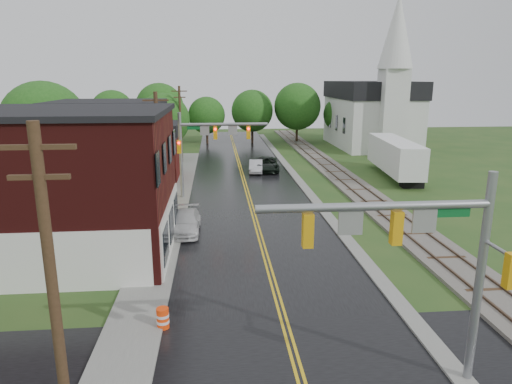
{
  "coord_description": "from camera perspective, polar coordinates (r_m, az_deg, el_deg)",
  "views": [
    {
      "loc": [
        -2.7,
        -10.73,
        9.94
      ],
      "look_at": [
        -0.44,
        14.75,
        3.5
      ],
      "focal_mm": 32.0,
      "sensor_mm": 36.0,
      "label": 1
    }
  ],
  "objects": [
    {
      "name": "main_road",
      "position": [
        42.02,
        -1.24,
        0.44
      ],
      "size": [
        10.0,
        90.0,
        0.02
      ],
      "primitive_type": "cube",
      "color": "black",
      "rests_on": "ground"
    },
    {
      "name": "sidewalk_left",
      "position": [
        37.26,
        -10.28,
        -1.58
      ],
      "size": [
        2.4,
        50.0,
        0.12
      ],
      "primitive_type": "cube",
      "color": "gray",
      "rests_on": "ground"
    },
    {
      "name": "semi_trailer",
      "position": [
        48.46,
        16.99,
        4.41
      ],
      "size": [
        3.78,
        12.28,
        3.82
      ],
      "color": "black",
      "rests_on": "ground"
    },
    {
      "name": "sedan_silver",
      "position": [
        49.0,
        -0.02,
        3.22
      ],
      "size": [
        1.78,
        4.13,
        1.32
      ],
      "primitive_type": "imported",
      "rotation": [
        0.0,
        0.0,
        -0.1
      ],
      "color": "#B4B5BA",
      "rests_on": "ground"
    },
    {
      "name": "brick_building",
      "position": [
        28.13,
        -25.29,
        0.88
      ],
      "size": [
        14.3,
        10.3,
        8.3
      ],
      "color": "#45100E",
      "rests_on": "ground"
    },
    {
      "name": "traffic_signal_far",
      "position": [
        38.07,
        -6.23,
        6.55
      ],
      "size": [
        7.34,
        0.43,
        7.2
      ],
      "color": "gray",
      "rests_on": "ground"
    },
    {
      "name": "construction_barrel",
      "position": [
        19.57,
        -11.57,
        -15.21
      ],
      "size": [
        0.63,
        0.63,
        0.89
      ],
      "primitive_type": "cylinder",
      "rotation": [
        0.0,
        0.0,
        -0.31
      ],
      "color": "#FF3D0B",
      "rests_on": "ground"
    },
    {
      "name": "curb_right",
      "position": [
        47.5,
        4.86,
        2.0
      ],
      "size": [
        0.8,
        70.0,
        0.12
      ],
      "primitive_type": "cube",
      "color": "gray",
      "rests_on": "ground"
    },
    {
      "name": "pickup_white",
      "position": [
        30.42,
        -8.8,
        -3.78
      ],
      "size": [
        1.96,
        4.67,
        1.35
      ],
      "primitive_type": "imported",
      "rotation": [
        0.0,
        0.0,
        -0.02
      ],
      "color": "silver",
      "rests_on": "ground"
    },
    {
      "name": "tree_left_b",
      "position": [
        45.44,
        -24.75,
        7.52
      ],
      "size": [
        7.6,
        7.6,
        9.69
      ],
      "color": "black",
      "rests_on": "ground"
    },
    {
      "name": "railroad",
      "position": [
        48.47,
        10.24,
        2.2
      ],
      "size": [
        3.2,
        80.0,
        0.3
      ],
      "color": "#59544C",
      "rests_on": "ground"
    },
    {
      "name": "suv_dark",
      "position": [
        49.8,
        1.4,
        3.48
      ],
      "size": [
        2.82,
        5.49,
        1.48
      ],
      "primitive_type": "imported",
      "rotation": [
        0.0,
        0.0,
        -0.07
      ],
      "color": "black",
      "rests_on": "ground"
    },
    {
      "name": "utility_pole_a",
      "position": [
        12.62,
        -24.01,
        -11.62
      ],
      "size": [
        1.8,
        0.28,
        9.0
      ],
      "color": "#382616",
      "rests_on": "ground"
    },
    {
      "name": "darkred_building",
      "position": [
        46.95,
        -13.98,
        4.22
      ],
      "size": [
        7.0,
        6.0,
        4.4
      ],
      "primitive_type": "cube",
      "color": "#3F0F0C",
      "rests_on": "ground"
    },
    {
      "name": "utility_pole_c",
      "position": [
        55.13,
        -9.42,
        8.51
      ],
      "size": [
        1.8,
        0.28,
        9.0
      ],
      "color": "#382616",
      "rests_on": "ground"
    },
    {
      "name": "utility_pole_b",
      "position": [
        33.4,
        -12.1,
        4.82
      ],
      "size": [
        1.8,
        0.28,
        9.0
      ],
      "color": "#382616",
      "rests_on": "ground"
    },
    {
      "name": "traffic_signal_near",
      "position": [
        15.0,
        19.69,
        -6.1
      ],
      "size": [
        7.34,
        0.3,
        7.2
      ],
      "color": "gray",
      "rests_on": "ground"
    },
    {
      "name": "yellow_house",
      "position": [
        38.26,
        -17.55,
        3.32
      ],
      "size": [
        8.0,
        7.0,
        6.4
      ],
      "primitive_type": "cube",
      "color": "tan",
      "rests_on": "ground"
    },
    {
      "name": "tree_left_e",
      "position": [
        57.19,
        -11.35,
        8.72
      ],
      "size": [
        6.4,
        6.4,
        8.16
      ],
      "color": "black",
      "rests_on": "ground"
    },
    {
      "name": "church",
      "position": [
        68.47,
        14.53,
        10.25
      ],
      "size": [
        10.4,
        18.4,
        20.0
      ],
      "color": "silver",
      "rests_on": "ground"
    },
    {
      "name": "tree_left_c",
      "position": [
        52.13,
        -17.55,
        7.5
      ],
      "size": [
        6.0,
        6.0,
        7.65
      ],
      "color": "black",
      "rests_on": "ground"
    }
  ]
}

